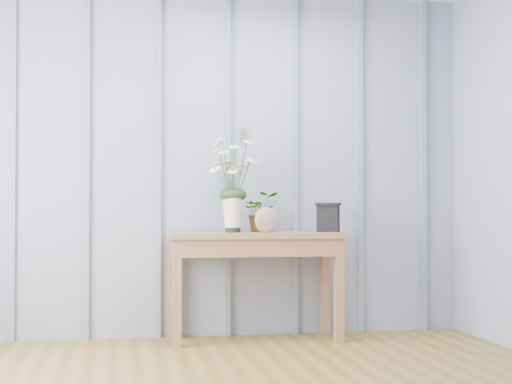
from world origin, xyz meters
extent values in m
cube|color=#8C95B2|center=(0.00, 2.25, 1.25)|extent=(4.00, 0.01, 2.50)
cube|color=#A3A4A8|center=(0.36, 2.23, 1.45)|extent=(0.03, 0.01, 0.10)
cube|color=gray|center=(-1.25, 2.23, 1.25)|extent=(0.04, 0.03, 2.50)
cube|color=gray|center=(-0.75, 2.23, 1.25)|extent=(0.04, 0.03, 2.50)
cube|color=gray|center=(-0.25, 2.23, 1.25)|extent=(0.04, 0.03, 2.50)
cube|color=gray|center=(0.25, 2.23, 1.25)|extent=(0.04, 0.03, 2.50)
cube|color=gray|center=(0.75, 2.23, 1.25)|extent=(0.04, 0.03, 2.50)
cube|color=gray|center=(1.25, 2.23, 1.25)|extent=(0.04, 0.03, 2.50)
cube|color=gray|center=(1.75, 2.23, 1.25)|extent=(0.04, 0.03, 2.50)
cube|color=#8F6040|center=(0.41, 1.99, 0.73)|extent=(1.20, 0.45, 0.04)
cube|color=#8F6040|center=(0.41, 1.99, 0.65)|extent=(1.13, 0.42, 0.12)
cube|color=#8F6040|center=(-0.15, 1.81, 0.35)|extent=(0.06, 0.06, 0.71)
cube|color=#8F6040|center=(0.96, 1.81, 0.35)|extent=(0.06, 0.06, 0.71)
cube|color=#8F6040|center=(-0.15, 2.17, 0.35)|extent=(0.06, 0.06, 0.71)
cube|color=#8F6040|center=(0.96, 2.17, 0.35)|extent=(0.06, 0.06, 0.71)
cylinder|color=black|center=(0.25, 2.00, 0.78)|extent=(0.11, 0.11, 0.07)
cone|color=white|center=(0.25, 2.00, 0.89)|extent=(0.20, 0.20, 0.25)
ellipsoid|color=#1A3816|center=(0.25, 2.00, 1.01)|extent=(0.20, 0.16, 0.10)
imported|color=#1A3816|center=(0.48, 2.12, 0.89)|extent=(0.26, 0.22, 0.28)
ellipsoid|color=#844D5B|center=(0.47, 1.89, 0.84)|extent=(0.18, 0.10, 0.18)
cube|color=black|center=(0.94, 2.00, 0.84)|extent=(0.18, 0.16, 0.19)
cube|color=black|center=(0.94, 2.00, 0.95)|extent=(0.21, 0.19, 0.02)
camera|label=1|loc=(-0.53, -3.38, 0.91)|focal=55.00mm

